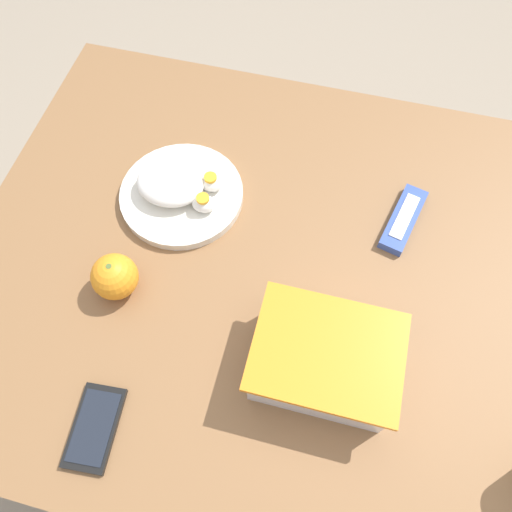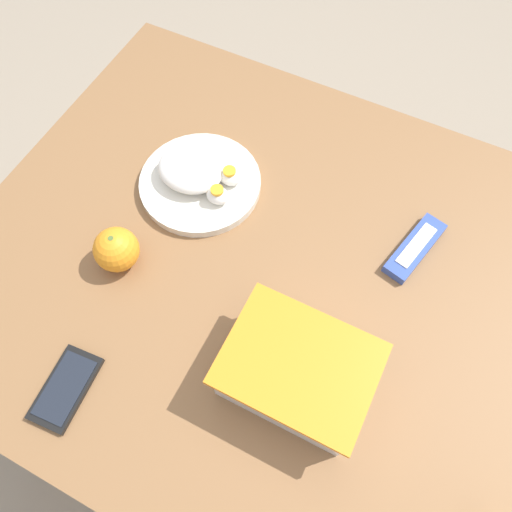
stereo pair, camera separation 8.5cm
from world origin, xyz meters
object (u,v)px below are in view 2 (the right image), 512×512
Objects in this scene: candy_bar at (415,248)px; cell_phone at (66,388)px; rice_plate at (198,179)px; food_container at (297,372)px; orange_fruit at (116,250)px.

candy_bar is 0.62m from cell_phone.
rice_plate reaches higher than cell_phone.
cell_phone is at bearing 29.19° from food_container.
candy_bar is (-0.09, -0.30, -0.03)m from food_container.
orange_fruit is 0.34× the size of rice_plate.
food_container reaches higher than rice_plate.
orange_fruit is at bearing 78.07° from rice_plate.
orange_fruit is 0.61× the size of cell_phone.
food_container is 0.36m from orange_fruit.
orange_fruit is 0.52m from candy_bar.
candy_bar is at bearing -130.31° from cell_phone.
food_container is at bearing 72.86° from candy_bar.
food_container is at bearing 141.30° from rice_plate.
rice_plate is at bearing -101.93° from orange_fruit.
candy_bar reaches higher than cell_phone.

